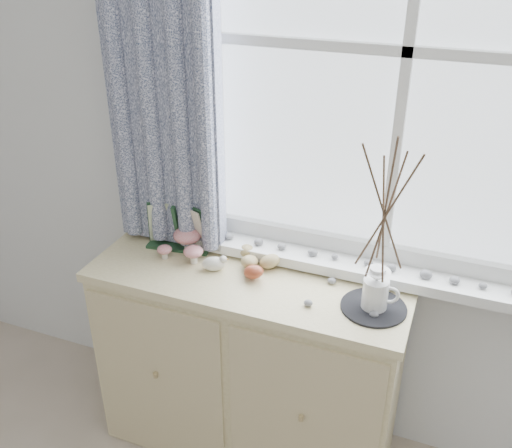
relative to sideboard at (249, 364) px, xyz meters
name	(u,v)px	position (x,y,z in m)	size (l,w,h in m)	color
sideboard	(249,364)	(0.00, 0.00, 0.00)	(1.20, 0.45, 0.85)	beige
botanical_book	(175,227)	(-0.34, 0.07, 0.53)	(0.29, 0.13, 0.20)	#1D3D24
toadstool_cluster	(186,241)	(-0.28, 0.06, 0.48)	(0.19, 0.16, 0.10)	silver
wooden_eggs	(255,261)	(0.00, 0.06, 0.46)	(0.17, 0.18, 0.08)	tan
songbird_figurine	(214,263)	(-0.13, -0.01, 0.45)	(0.12, 0.05, 0.06)	white
crocheted_doily	(373,307)	(0.47, -0.03, 0.43)	(0.22, 0.22, 0.01)	black
twig_pitcher	(385,209)	(0.47, -0.03, 0.80)	(0.28, 0.28, 0.65)	white
sideboard_pebbles	(328,291)	(0.30, 0.00, 0.44)	(0.33, 0.23, 0.02)	gray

